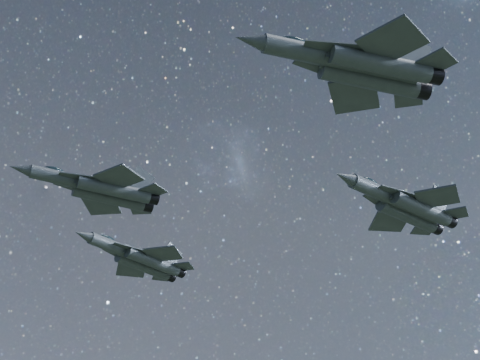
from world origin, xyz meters
TOP-DOWN VIEW (x-y plane):
  - jet_lead at (-11.22, 1.94)m, footprint 15.37×10.81m
  - jet_left at (-1.60, 14.15)m, footprint 15.69×10.67m
  - jet_right at (2.30, -22.56)m, footprint 19.16×13.10m
  - jet_slot at (22.23, -5.64)m, footprint 18.68×13.04m

SIDE VIEW (x-z plane):
  - jet_left at x=-1.60m, z-range 136.49..140.44m
  - jet_lead at x=-11.22m, z-range 136.77..140.65m
  - jet_right at x=2.30m, z-range 139.84..144.65m
  - jet_slot at x=22.23m, z-range 140.28..144.99m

